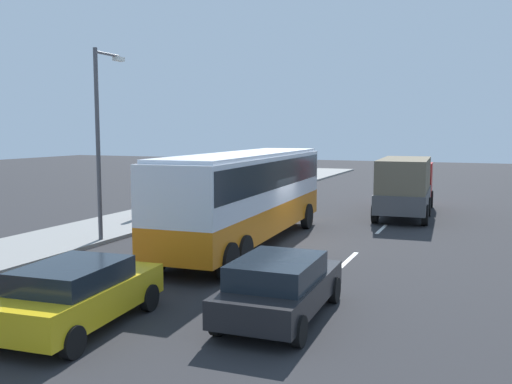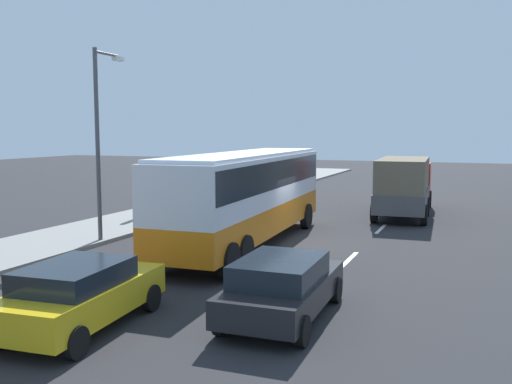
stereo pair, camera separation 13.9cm
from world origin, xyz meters
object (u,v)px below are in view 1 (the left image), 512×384
cargo_truck (406,184)px  car_yellow_taxi (78,293)px  pedestrian_near_curb (137,199)px  car_black_sedan (280,286)px  street_lamp (101,131)px  coach_bus (247,188)px

cargo_truck → car_yellow_taxi: (-19.54, 4.33, -0.81)m
cargo_truck → pedestrian_near_curb: bearing=118.6°
car_black_sedan → street_lamp: size_ratio=0.62×
pedestrian_near_curb → street_lamp: (-4.60, -1.58, 3.17)m
coach_bus → car_black_sedan: size_ratio=2.69×
cargo_truck → car_black_sedan: cargo_truck is taller
cargo_truck → street_lamp: (-11.61, 9.78, 2.66)m
car_yellow_taxi → street_lamp: bearing=30.0°
car_yellow_taxi → pedestrian_near_curb: (12.53, 7.03, 0.31)m
coach_bus → pedestrian_near_curb: (3.06, 6.94, -1.06)m
cargo_truck → street_lamp: 15.41m
car_yellow_taxi → car_black_sedan: 4.45m
cargo_truck → car_yellow_taxi: bearing=164.4°
car_yellow_taxi → street_lamp: street_lamp is taller
cargo_truck → coach_bus: bearing=153.2°
car_black_sedan → pedestrian_near_curb: bearing=45.1°
coach_bus → car_black_sedan: (-7.21, -3.92, -1.38)m
car_black_sedan → pedestrian_near_curb: 14.95m
street_lamp → car_yellow_taxi: bearing=-145.5°
coach_bus → car_yellow_taxi: size_ratio=2.71×
car_black_sedan → coach_bus: bearing=27.1°
pedestrian_near_curb → street_lamp: bearing=-4.1°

